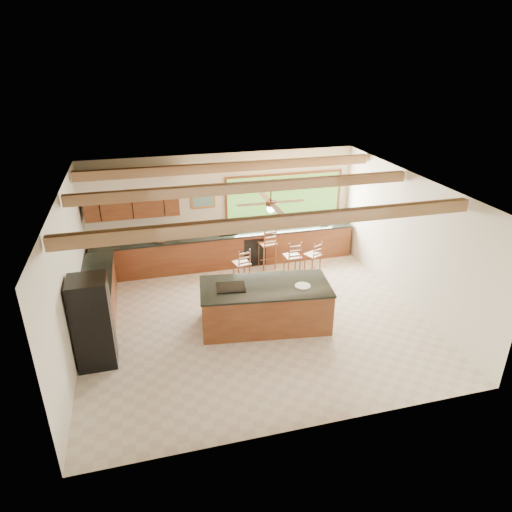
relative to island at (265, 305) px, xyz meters
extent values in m
plane|color=beige|center=(-0.18, 0.23, -0.47)|extent=(7.20, 7.20, 0.00)
cube|color=beige|center=(-0.18, 3.48, 1.03)|extent=(7.20, 0.04, 3.00)
cube|color=beige|center=(-0.18, -3.02, 1.03)|extent=(7.20, 0.04, 3.00)
cube|color=beige|center=(-3.78, 0.23, 1.03)|extent=(0.04, 6.50, 3.00)
cube|color=beige|center=(3.42, 0.23, 1.03)|extent=(0.04, 6.50, 3.00)
cube|color=#987B4C|center=(-0.18, 0.23, 2.53)|extent=(7.20, 6.50, 0.04)
cube|color=#937149|center=(-0.18, -1.37, 2.39)|extent=(7.10, 0.15, 0.22)
cube|color=#937149|center=(-0.18, 0.73, 2.39)|extent=(7.10, 0.15, 0.22)
cube|color=#937149|center=(-0.18, 2.53, 2.39)|extent=(7.10, 0.15, 0.22)
cube|color=brown|center=(-2.53, 3.29, 1.43)|extent=(2.30, 0.35, 0.70)
cube|color=silver|center=(-2.53, 3.22, 2.03)|extent=(2.60, 0.50, 0.48)
cylinder|color=#FFEABF|center=(-3.23, 3.22, 1.80)|extent=(0.10, 0.10, 0.01)
cylinder|color=#FFEABF|center=(-1.83, 3.22, 1.80)|extent=(0.10, 0.10, 0.01)
cube|color=#78A93C|center=(1.52, 3.45, 1.20)|extent=(3.20, 0.04, 1.30)
cube|color=#B97B38|center=(-0.73, 3.45, 1.38)|extent=(0.64, 0.03, 0.54)
cube|color=#417659|center=(-0.73, 3.43, 1.38)|extent=(0.54, 0.01, 0.44)
cube|color=brown|center=(-0.18, 3.14, -0.03)|extent=(7.00, 0.65, 0.88)
cube|color=black|center=(-0.18, 3.14, 0.43)|extent=(7.04, 0.69, 0.04)
cube|color=brown|center=(-3.44, 1.58, -0.03)|extent=(0.65, 2.35, 0.88)
cube|color=black|center=(-3.44, 1.58, 0.43)|extent=(0.69, 2.39, 0.04)
cube|color=black|center=(0.52, 2.81, -0.05)|extent=(0.60, 0.02, 0.78)
cube|color=silver|center=(-0.18, 3.14, 0.43)|extent=(0.50, 0.38, 0.03)
cylinder|color=silver|center=(-0.18, 3.34, 0.60)|extent=(0.03, 0.03, 0.30)
cylinder|color=silver|center=(-0.18, 3.24, 0.73)|extent=(0.03, 0.20, 0.03)
cylinder|color=silver|center=(-2.42, 3.15, 0.60)|extent=(0.12, 0.12, 0.30)
cylinder|color=#1A3917|center=(-2.88, 3.31, 0.56)|extent=(0.06, 0.06, 0.22)
cylinder|color=#1A3917|center=(-2.90, 3.15, 0.55)|extent=(0.06, 0.06, 0.21)
cube|color=black|center=(2.61, 3.13, 0.50)|extent=(0.26, 0.23, 0.10)
cube|color=brown|center=(0.00, 0.00, -0.02)|extent=(2.80, 1.57, 0.90)
cube|color=black|center=(0.00, 0.00, 0.45)|extent=(2.85, 1.62, 0.04)
cube|color=black|center=(-0.71, 0.09, 0.48)|extent=(0.65, 0.55, 0.02)
cylinder|color=silver|center=(0.75, -0.22, 0.48)|extent=(0.33, 0.33, 0.02)
cube|color=black|center=(-3.40, -0.45, 0.41)|extent=(0.69, 0.67, 1.77)
cube|color=silver|center=(-3.06, -0.45, 0.41)|extent=(0.02, 0.05, 1.63)
cube|color=brown|center=(-0.08, 1.83, 0.16)|extent=(0.45, 0.45, 0.04)
cylinder|color=brown|center=(-0.23, 1.68, -0.17)|extent=(0.04, 0.04, 0.61)
cylinder|color=brown|center=(0.07, 1.68, -0.17)|extent=(0.04, 0.04, 0.61)
cylinder|color=brown|center=(-0.23, 1.98, -0.17)|extent=(0.04, 0.04, 0.61)
cylinder|color=brown|center=(0.07, 1.98, -0.17)|extent=(0.04, 0.04, 0.61)
cube|color=brown|center=(1.23, 1.83, 0.19)|extent=(0.41, 0.41, 0.04)
cylinder|color=brown|center=(1.08, 1.68, -0.15)|extent=(0.04, 0.04, 0.64)
cylinder|color=brown|center=(1.39, 1.68, -0.15)|extent=(0.04, 0.04, 0.64)
cylinder|color=brown|center=(1.08, 1.99, -0.15)|extent=(0.04, 0.04, 0.64)
cylinder|color=brown|center=(1.39, 1.99, -0.15)|extent=(0.04, 0.04, 0.64)
cube|color=brown|center=(0.82, 2.68, 0.24)|extent=(0.49, 0.49, 0.04)
cylinder|color=brown|center=(0.65, 2.51, -0.13)|extent=(0.04, 0.04, 0.69)
cylinder|color=brown|center=(0.98, 2.51, -0.13)|extent=(0.04, 0.04, 0.69)
cylinder|color=brown|center=(0.65, 2.85, -0.13)|extent=(0.04, 0.04, 0.69)
cylinder|color=brown|center=(0.98, 2.85, -0.13)|extent=(0.04, 0.04, 0.69)
cube|color=brown|center=(1.83, 1.92, 0.12)|extent=(0.47, 0.47, 0.04)
cylinder|color=brown|center=(1.69, 1.78, -0.19)|extent=(0.03, 0.03, 0.58)
cylinder|color=brown|center=(1.97, 1.78, -0.19)|extent=(0.03, 0.03, 0.58)
cylinder|color=brown|center=(1.69, 2.05, -0.19)|extent=(0.03, 0.03, 0.58)
cylinder|color=brown|center=(1.97, 2.05, -0.19)|extent=(0.03, 0.03, 0.58)
camera|label=1|loc=(-2.32, -8.04, 4.97)|focal=32.00mm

